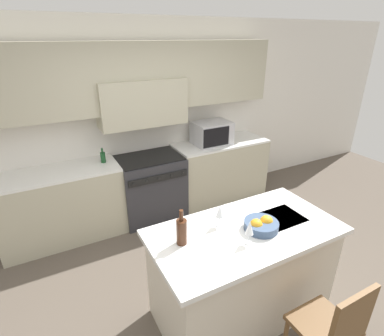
{
  "coord_description": "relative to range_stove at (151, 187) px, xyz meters",
  "views": [
    {
      "loc": [
        -1.27,
        -1.82,
        2.46
      ],
      "look_at": [
        0.07,
        0.69,
        1.19
      ],
      "focal_mm": 28.0,
      "sensor_mm": 36.0,
      "label": 1
    }
  ],
  "objects": [
    {
      "name": "ground_plane",
      "position": [
        0.0,
        -1.84,
        -0.46
      ],
      "size": [
        10.0,
        10.0,
        0.0
      ],
      "primitive_type": "plane",
      "color": "brown"
    },
    {
      "name": "back_cabinetry",
      "position": [
        0.0,
        0.27,
        1.15
      ],
      "size": [
        10.0,
        0.46,
        2.7
      ],
      "color": "silver",
      "rests_on": "ground_plane"
    },
    {
      "name": "back_counter",
      "position": [
        -0.0,
        0.02,
        0.01
      ],
      "size": [
        3.86,
        0.62,
        0.94
      ],
      "color": "#B2AD93",
      "rests_on": "ground_plane"
    },
    {
      "name": "range_stove",
      "position": [
        0.0,
        0.0,
        0.0
      ],
      "size": [
        0.89,
        0.7,
        0.92
      ],
      "color": "#2D2D33",
      "rests_on": "ground_plane"
    },
    {
      "name": "microwave",
      "position": [
        1.02,
        0.02,
        0.65
      ],
      "size": [
        0.55,
        0.42,
        0.34
      ],
      "color": "#B7B7BC",
      "rests_on": "back_counter"
    },
    {
      "name": "kitchen_island",
      "position": [
        0.13,
        -2.01,
        0.02
      ],
      "size": [
        1.65,
        0.86,
        0.94
      ],
      "color": "beige",
      "rests_on": "ground_plane"
    },
    {
      "name": "island_chair",
      "position": [
        0.33,
        -2.81,
        0.08
      ],
      "size": [
        0.42,
        0.4,
        0.95
      ],
      "color": "brown",
      "rests_on": "ground_plane"
    },
    {
      "name": "wine_bottle",
      "position": [
        -0.43,
        -1.91,
        0.6
      ],
      "size": [
        0.09,
        0.09,
        0.31
      ],
      "color": "#422314",
      "rests_on": "kitchen_island"
    },
    {
      "name": "wine_glass_near",
      "position": [
        0.03,
        -2.16,
        0.63
      ],
      "size": [
        0.07,
        0.07,
        0.21
      ],
      "color": "white",
      "rests_on": "kitchen_island"
    },
    {
      "name": "wine_glass_far",
      "position": [
        -0.04,
        -1.85,
        0.63
      ],
      "size": [
        0.07,
        0.07,
        0.21
      ],
      "color": "white",
      "rests_on": "kitchen_island"
    },
    {
      "name": "fruit_bowl",
      "position": [
        0.25,
        -2.06,
        0.53
      ],
      "size": [
        0.29,
        0.29,
        0.11
      ],
      "color": "#384C6B",
      "rests_on": "kitchen_island"
    },
    {
      "name": "oil_bottle_on_counter",
      "position": [
        -0.6,
        0.05,
        0.56
      ],
      "size": [
        0.06,
        0.06,
        0.19
      ],
      "color": "#194723",
      "rests_on": "back_counter"
    }
  ]
}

